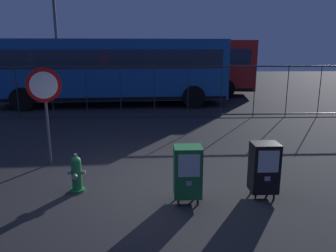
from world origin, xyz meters
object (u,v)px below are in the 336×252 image
(newspaper_box_secondary, at_px, (264,167))
(street_light_near_left, at_px, (55,22))
(bus_far, at_px, (159,64))
(bus_near, at_px, (111,68))
(fire_hydrant, at_px, (77,174))
(stop_sign, at_px, (45,96))
(newspaper_box_primary, at_px, (188,171))

(newspaper_box_secondary, relative_size, street_light_near_left, 0.16)
(newspaper_box_secondary, bearing_deg, bus_far, 97.04)
(bus_near, relative_size, street_light_near_left, 1.64)
(newspaper_box_secondary, distance_m, bus_far, 13.73)
(bus_far, xyz_separation_m, street_light_near_left, (-4.79, -2.99, 2.08))
(bus_far, distance_m, street_light_near_left, 6.02)
(fire_hydrant, bearing_deg, bus_near, 92.96)
(stop_sign, bearing_deg, street_light_near_left, 103.40)
(bus_near, distance_m, street_light_near_left, 3.31)
(stop_sign, bearing_deg, bus_far, 76.82)
(fire_hydrant, xyz_separation_m, newspaper_box_secondary, (3.44, -0.38, 0.22))
(newspaper_box_secondary, xyz_separation_m, stop_sign, (-4.41, 1.93, 1.03))
(stop_sign, distance_m, bus_far, 11.96)
(newspaper_box_primary, distance_m, street_light_near_left, 12.30)
(fire_hydrant, height_order, newspaper_box_secondary, newspaper_box_secondary)
(fire_hydrant, relative_size, bus_near, 0.07)
(fire_hydrant, height_order, stop_sign, stop_sign)
(newspaper_box_secondary, xyz_separation_m, street_light_near_left, (-6.47, 10.58, 3.22))
(stop_sign, height_order, bus_far, bus_far)
(fire_hydrant, distance_m, bus_far, 13.38)
(stop_sign, xyz_separation_m, bus_far, (2.73, 11.65, 0.11))
(fire_hydrant, distance_m, bus_near, 9.79)
(bus_far, bearing_deg, newspaper_box_secondary, -75.61)
(stop_sign, xyz_separation_m, bus_near, (0.46, 8.14, 0.11))
(newspaper_box_primary, height_order, bus_near, bus_near)
(newspaper_box_primary, bearing_deg, newspaper_box_secondary, 5.99)
(fire_hydrant, distance_m, newspaper_box_secondary, 3.47)
(bus_near, xyz_separation_m, bus_far, (2.27, 3.51, 0.00))
(street_light_near_left, bearing_deg, fire_hydrant, -73.48)
(newspaper_box_secondary, bearing_deg, fire_hydrant, 173.68)
(stop_sign, bearing_deg, newspaper_box_primary, -34.55)
(newspaper_box_primary, relative_size, bus_far, 0.10)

